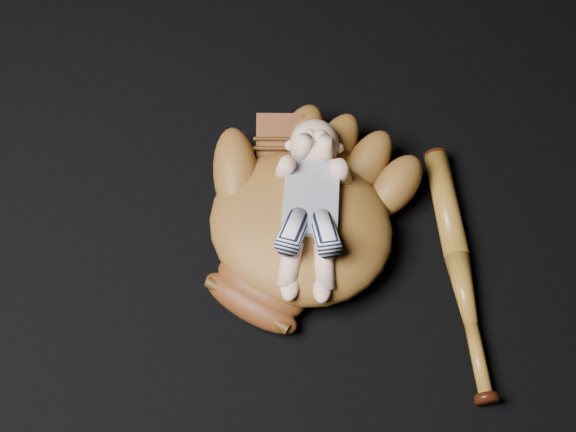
# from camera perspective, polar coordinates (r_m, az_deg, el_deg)

# --- Properties ---
(baseball_glove) EXTENTS (0.56, 0.59, 0.15)m
(baseball_glove) POSITION_cam_1_polar(r_m,az_deg,el_deg) (1.41, 0.91, -0.37)
(baseball_glove) COLOR brown
(baseball_glove) RESTS_ON ground
(newborn_baby) EXTENTS (0.19, 0.35, 0.14)m
(newborn_baby) POSITION_cam_1_polar(r_m,az_deg,el_deg) (1.37, 1.61, 0.46)
(newborn_baby) COLOR #E5B093
(newborn_baby) RESTS_ON baseball_glove
(baseball_bat) EXTENTS (0.17, 0.48, 0.05)m
(baseball_bat) POSITION_cam_1_polar(r_m,az_deg,el_deg) (1.46, 12.12, -3.79)
(baseball_bat) COLOR #8D5C1B
(baseball_bat) RESTS_ON ground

